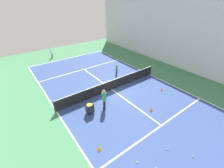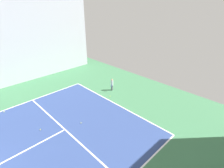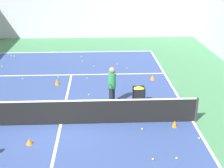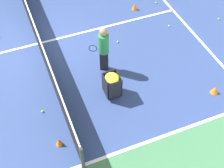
% 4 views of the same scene
% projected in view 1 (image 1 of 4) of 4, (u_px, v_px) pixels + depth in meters
% --- Properties ---
extents(ground_plane, '(34.10, 34.10, 0.00)m').
position_uv_depth(ground_plane, '(112.00, 90.00, 14.61)').
color(ground_plane, '#3D754C').
extents(court_playing_area, '(10.88, 21.28, 0.00)m').
position_uv_depth(court_playing_area, '(112.00, 90.00, 14.61)').
color(court_playing_area, navy).
rests_on(court_playing_area, ground).
extents(line_baseline_near, '(10.88, 0.10, 0.00)m').
position_uv_depth(line_baseline_near, '(69.00, 58.00, 21.95)').
color(line_baseline_near, white).
rests_on(line_baseline_near, ground).
extents(line_sideline_left, '(0.10, 21.28, 0.00)m').
position_uv_depth(line_sideline_left, '(149.00, 75.00, 17.40)').
color(line_sideline_left, white).
rests_on(line_sideline_left, ground).
extents(line_sideline_right, '(0.10, 21.28, 0.00)m').
position_uv_depth(line_sideline_right, '(57.00, 112.00, 11.81)').
color(line_sideline_right, white).
rests_on(line_sideline_right, ground).
extents(line_service_near, '(10.88, 0.10, 0.00)m').
position_uv_depth(line_service_near, '(84.00, 69.00, 18.65)').
color(line_service_near, white).
rests_on(line_service_near, ground).
extents(line_service_far, '(10.88, 0.10, 0.00)m').
position_uv_depth(line_service_far, '(161.00, 126.00, 10.56)').
color(line_service_far, white).
rests_on(line_service_far, ground).
extents(line_centre_service, '(0.10, 11.71, 0.00)m').
position_uv_depth(line_centre_service, '(112.00, 90.00, 14.60)').
color(line_centre_service, white).
rests_on(line_centre_service, ground).
extents(hall_enclosure_left, '(0.15, 30.40, 8.31)m').
position_uv_depth(hall_enclosure_left, '(180.00, 33.00, 17.59)').
color(hall_enclosure_left, silver).
rests_on(hall_enclosure_left, ground).
extents(tennis_net, '(11.18, 0.10, 1.07)m').
position_uv_depth(tennis_net, '(112.00, 85.00, 14.33)').
color(tennis_net, '#2D2D33').
rests_on(tennis_net, ground).
extents(player_near_baseline, '(0.40, 0.54, 1.18)m').
position_uv_depth(player_near_baseline, '(51.00, 54.00, 21.69)').
color(player_near_baseline, '#4C4C56').
rests_on(player_near_baseline, ground).
extents(coach_at_net, '(0.47, 0.71, 1.77)m').
position_uv_depth(coach_at_net, '(104.00, 98.00, 11.67)').
color(coach_at_net, black).
rests_on(coach_at_net, ground).
extents(child_midcourt, '(0.29, 0.29, 1.16)m').
position_uv_depth(child_midcourt, '(117.00, 68.00, 17.26)').
color(child_midcourt, '#2D3351').
rests_on(child_midcourt, ground).
extents(ball_cart, '(0.53, 0.49, 0.87)m').
position_uv_depth(ball_cart, '(90.00, 107.00, 11.39)').
color(ball_cart, black).
rests_on(ball_cart, ground).
extents(training_cone_0, '(0.23, 0.23, 0.22)m').
position_uv_depth(training_cone_0, '(111.00, 80.00, 16.03)').
color(training_cone_0, orange).
rests_on(training_cone_0, ground).
extents(training_cone_1, '(0.26, 0.26, 0.27)m').
position_uv_depth(training_cone_1, '(99.00, 148.00, 8.83)').
color(training_cone_1, orange).
rests_on(training_cone_1, ground).
extents(training_cone_2, '(0.20, 0.20, 0.31)m').
position_uv_depth(training_cone_2, '(162.00, 89.00, 14.39)').
color(training_cone_2, orange).
rests_on(training_cone_2, ground).
extents(training_cone_3, '(0.24, 0.24, 0.32)m').
position_uv_depth(training_cone_3, '(151.00, 109.00, 11.85)').
color(training_cone_3, orange).
rests_on(training_cone_3, ground).
extents(training_cone_4, '(0.20, 0.20, 0.29)m').
position_uv_depth(training_cone_4, '(65.00, 104.00, 12.47)').
color(training_cone_4, orange).
rests_on(training_cone_4, ground).
extents(tennis_ball_0, '(0.07, 0.07, 0.07)m').
position_uv_depth(tennis_ball_0, '(163.00, 118.00, 11.21)').
color(tennis_ball_0, yellow).
rests_on(tennis_ball_0, ground).
extents(tennis_ball_1, '(0.07, 0.07, 0.07)m').
position_uv_depth(tennis_ball_1, '(69.00, 89.00, 14.66)').
color(tennis_ball_1, yellow).
rests_on(tennis_ball_1, ground).
extents(tennis_ball_2, '(0.07, 0.07, 0.07)m').
position_uv_depth(tennis_ball_2, '(47.00, 91.00, 14.37)').
color(tennis_ball_2, yellow).
rests_on(tennis_ball_2, ground).
extents(tennis_ball_3, '(0.07, 0.07, 0.07)m').
position_uv_depth(tennis_ball_3, '(193.00, 156.00, 8.50)').
color(tennis_ball_3, yellow).
rests_on(tennis_ball_3, ground).
extents(tennis_ball_4, '(0.07, 0.07, 0.07)m').
position_uv_depth(tennis_ball_4, '(61.00, 92.00, 14.24)').
color(tennis_ball_4, yellow).
rests_on(tennis_ball_4, ground).
extents(tennis_ball_5, '(0.07, 0.07, 0.07)m').
position_uv_depth(tennis_ball_5, '(80.00, 75.00, 17.22)').
color(tennis_ball_5, yellow).
rests_on(tennis_ball_5, ground).
extents(tennis_ball_6, '(0.07, 0.07, 0.07)m').
position_uv_depth(tennis_ball_6, '(145.00, 125.00, 10.55)').
color(tennis_ball_6, yellow).
rests_on(tennis_ball_6, ground).
extents(tennis_ball_7, '(0.07, 0.07, 0.07)m').
position_uv_depth(tennis_ball_7, '(79.00, 98.00, 13.33)').
color(tennis_ball_7, yellow).
rests_on(tennis_ball_7, ground).
extents(tennis_ball_8, '(0.07, 0.07, 0.07)m').
position_uv_depth(tennis_ball_8, '(53.00, 102.00, 12.83)').
color(tennis_ball_8, yellow).
rests_on(tennis_ball_8, ground).
extents(tennis_ball_9, '(0.07, 0.07, 0.07)m').
position_uv_depth(tennis_ball_9, '(176.00, 106.00, 12.33)').
color(tennis_ball_9, yellow).
rests_on(tennis_ball_9, ground).
extents(tennis_ball_10, '(0.07, 0.07, 0.07)m').
position_uv_depth(tennis_ball_10, '(168.00, 149.00, 8.89)').
color(tennis_ball_10, yellow).
rests_on(tennis_ball_10, ground).
extents(tennis_ball_13, '(0.07, 0.07, 0.07)m').
position_uv_depth(tennis_ball_13, '(156.00, 168.00, 7.92)').
color(tennis_ball_13, yellow).
rests_on(tennis_ball_13, ground).
extents(tennis_ball_14, '(0.07, 0.07, 0.07)m').
position_uv_depth(tennis_ball_14, '(81.00, 66.00, 19.54)').
color(tennis_ball_14, yellow).
rests_on(tennis_ball_14, ground).
extents(tennis_ball_15, '(0.07, 0.07, 0.07)m').
position_uv_depth(tennis_ball_15, '(122.00, 109.00, 12.07)').
color(tennis_ball_15, yellow).
rests_on(tennis_ball_15, ground).
extents(tennis_ball_17, '(0.07, 0.07, 0.07)m').
position_uv_depth(tennis_ball_17, '(215.00, 113.00, 11.68)').
color(tennis_ball_17, yellow).
rests_on(tennis_ball_17, ground).
extents(tennis_ball_18, '(0.07, 0.07, 0.07)m').
position_uv_depth(tennis_ball_18, '(137.00, 162.00, 8.20)').
color(tennis_ball_18, yellow).
rests_on(tennis_ball_18, ground).
extents(tennis_ball_19, '(0.07, 0.07, 0.07)m').
position_uv_depth(tennis_ball_19, '(181.00, 110.00, 11.92)').
color(tennis_ball_19, yellow).
rests_on(tennis_ball_19, ground).
extents(tennis_ball_20, '(0.07, 0.07, 0.07)m').
position_uv_depth(tennis_ball_20, '(165.00, 90.00, 14.54)').
color(tennis_ball_20, yellow).
rests_on(tennis_ball_20, ground).
extents(tennis_ball_21, '(0.07, 0.07, 0.07)m').
position_uv_depth(tennis_ball_21, '(60.00, 59.00, 21.71)').
color(tennis_ball_21, yellow).
rests_on(tennis_ball_21, ground).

